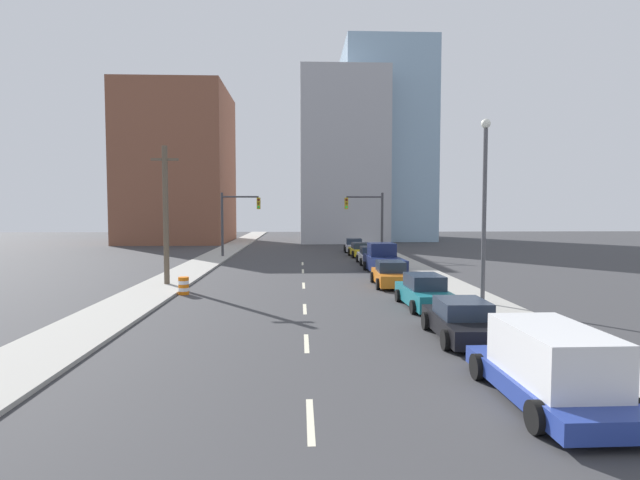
# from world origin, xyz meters

# --- Properties ---
(sidewalk_left) EXTENTS (3.05, 97.79, 0.14)m
(sidewalk_left) POSITION_xyz_m (-8.35, 48.89, 0.07)
(sidewalk_left) COLOR #9E9B93
(sidewalk_left) RESTS_ON ground
(sidewalk_right) EXTENTS (3.05, 97.79, 0.14)m
(sidewalk_right) POSITION_xyz_m (8.35, 48.89, 0.07)
(sidewalk_right) COLOR #9E9B93
(sidewalk_right) RESTS_ON ground
(lane_stripe_at_7m) EXTENTS (0.16, 2.40, 0.01)m
(lane_stripe_at_7m) POSITION_xyz_m (0.00, 7.45, 0.00)
(lane_stripe_at_7m) COLOR beige
(lane_stripe_at_7m) RESTS_ON ground
(lane_stripe_at_14m) EXTENTS (0.16, 2.40, 0.01)m
(lane_stripe_at_14m) POSITION_xyz_m (0.00, 13.71, 0.00)
(lane_stripe_at_14m) COLOR beige
(lane_stripe_at_14m) RESTS_ON ground
(lane_stripe_at_20m) EXTENTS (0.16, 2.40, 0.01)m
(lane_stripe_at_20m) POSITION_xyz_m (0.00, 19.60, 0.00)
(lane_stripe_at_20m) COLOR beige
(lane_stripe_at_20m) RESTS_ON ground
(lane_stripe_at_27m) EXTENTS (0.16, 2.40, 0.01)m
(lane_stripe_at_27m) POSITION_xyz_m (0.00, 26.73, 0.00)
(lane_stripe_at_27m) COLOR beige
(lane_stripe_at_27m) RESTS_ON ground
(lane_stripe_at_34m) EXTENTS (0.16, 2.40, 0.01)m
(lane_stripe_at_34m) POSITION_xyz_m (0.00, 33.72, 0.00)
(lane_stripe_at_34m) COLOR beige
(lane_stripe_at_34m) RESTS_ON ground
(lane_stripe_at_39m) EXTENTS (0.16, 2.40, 0.01)m
(lane_stripe_at_39m) POSITION_xyz_m (0.00, 38.93, 0.00)
(lane_stripe_at_39m) COLOR beige
(lane_stripe_at_39m) RESTS_ON ground
(building_brick_left) EXTENTS (14.00, 16.00, 21.26)m
(building_brick_left) POSITION_xyz_m (-17.30, 68.45, 10.63)
(building_brick_left) COLOR brown
(building_brick_left) RESTS_ON ground
(building_office_center) EXTENTS (12.00, 20.00, 23.65)m
(building_office_center) POSITION_xyz_m (5.89, 72.45, 11.83)
(building_office_center) COLOR #A8A8AD
(building_office_center) RESTS_ON ground
(building_glass_right) EXTENTS (13.00, 20.00, 29.02)m
(building_glass_right) POSITION_xyz_m (12.90, 76.45, 14.51)
(building_glass_right) COLOR #8CADC6
(building_glass_right) RESTS_ON ground
(traffic_signal_left) EXTENTS (3.77, 0.35, 6.20)m
(traffic_signal_left) POSITION_xyz_m (-6.60, 44.83, 3.97)
(traffic_signal_left) COLOR #38383D
(traffic_signal_left) RESTS_ON ground
(traffic_signal_right) EXTENTS (3.77, 0.35, 6.20)m
(traffic_signal_right) POSITION_xyz_m (6.70, 44.83, 3.97)
(traffic_signal_right) COLOR #38383D
(traffic_signal_right) RESTS_ON ground
(utility_pole_left_mid) EXTENTS (1.60, 0.32, 8.32)m
(utility_pole_left_mid) POSITION_xyz_m (-8.17, 26.82, 4.28)
(utility_pole_left_mid) COLOR brown
(utility_pole_left_mid) RESTS_ON ground
(traffic_barrel) EXTENTS (0.56, 0.56, 0.95)m
(traffic_barrel) POSITION_xyz_m (-6.48, 23.77, 0.47)
(traffic_barrel) COLOR orange
(traffic_barrel) RESTS_ON ground
(street_lamp) EXTENTS (0.44, 0.44, 8.77)m
(street_lamp) POSITION_xyz_m (8.42, 19.97, 5.06)
(street_lamp) COLOR #4C4C51
(street_lamp) RESTS_ON ground
(box_truck_blue) EXTENTS (2.36, 5.30, 1.86)m
(box_truck_blue) POSITION_xyz_m (5.62, 8.12, 0.89)
(box_truck_blue) COLOR navy
(box_truck_blue) RESTS_ON ground
(sedan_black) EXTENTS (2.19, 4.56, 1.40)m
(sedan_black) POSITION_xyz_m (5.49, 14.05, 0.65)
(sedan_black) COLOR black
(sedan_black) RESTS_ON ground
(sedan_teal) EXTENTS (2.12, 4.81, 1.54)m
(sedan_teal) POSITION_xyz_m (5.59, 19.80, 0.69)
(sedan_teal) COLOR #196B75
(sedan_teal) RESTS_ON ground
(sedan_orange) EXTENTS (2.15, 4.64, 1.49)m
(sedan_orange) POSITION_xyz_m (5.20, 26.39, 0.68)
(sedan_orange) COLOR orange
(sedan_orange) RESTS_ON ground
(pickup_truck_navy) EXTENTS (2.54, 6.11, 2.11)m
(pickup_truck_navy) POSITION_xyz_m (5.83, 32.57, 0.86)
(pickup_truck_navy) COLOR #141E47
(pickup_truck_navy) RESTS_ON ground
(sedan_white) EXTENTS (2.15, 4.62, 1.47)m
(sedan_white) POSITION_xyz_m (5.74, 38.53, 0.67)
(sedan_white) COLOR silver
(sedan_white) RESTS_ON ground
(sedan_yellow) EXTENTS (2.25, 4.41, 1.38)m
(sedan_yellow) POSITION_xyz_m (5.68, 44.92, 0.64)
(sedan_yellow) COLOR gold
(sedan_yellow) RESTS_ON ground
(sedan_silver) EXTENTS (2.29, 4.54, 1.45)m
(sedan_silver) POSITION_xyz_m (5.63, 50.54, 0.66)
(sedan_silver) COLOR #B2B2BC
(sedan_silver) RESTS_ON ground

